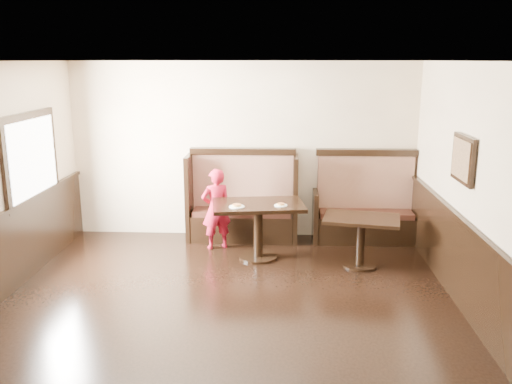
# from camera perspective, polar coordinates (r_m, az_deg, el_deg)

# --- Properties ---
(ground) EXTENTS (7.00, 7.00, 0.00)m
(ground) POSITION_cam_1_polar(r_m,az_deg,el_deg) (5.81, -3.89, -15.22)
(ground) COLOR black
(ground) RESTS_ON ground
(room_shell) EXTENTS (7.00, 7.00, 7.00)m
(room_shell) POSITION_cam_1_polar(r_m,az_deg,el_deg) (5.82, -6.62, -7.96)
(room_shell) COLOR beige
(room_shell) RESTS_ON ground
(booth_main) EXTENTS (1.75, 0.72, 1.45)m
(booth_main) POSITION_cam_1_polar(r_m,az_deg,el_deg) (8.67, -1.44, -1.53)
(booth_main) COLOR black
(booth_main) RESTS_ON ground
(booth_neighbor) EXTENTS (1.65, 0.72, 1.45)m
(booth_neighbor) POSITION_cam_1_polar(r_m,az_deg,el_deg) (8.76, 11.40, -1.97)
(booth_neighbor) COLOR black
(booth_neighbor) RESTS_ON ground
(table_main) EXTENTS (1.39, 0.98, 0.82)m
(table_main) POSITION_cam_1_polar(r_m,az_deg,el_deg) (7.76, 0.23, -2.57)
(table_main) COLOR black
(table_main) RESTS_ON ground
(table_neighbor) EXTENTS (1.13, 0.85, 0.71)m
(table_neighbor) POSITION_cam_1_polar(r_m,az_deg,el_deg) (7.63, 11.00, -3.92)
(table_neighbor) COLOR black
(table_neighbor) RESTS_ON ground
(child) EXTENTS (0.53, 0.45, 1.24)m
(child) POSITION_cam_1_polar(r_m,az_deg,el_deg) (8.21, -4.21, -1.78)
(child) COLOR #AD122A
(child) RESTS_ON ground
(pizza_plate_left) EXTENTS (0.22, 0.22, 0.04)m
(pizza_plate_left) POSITION_cam_1_polar(r_m,az_deg,el_deg) (7.53, -2.04, -1.48)
(pizza_plate_left) COLOR white
(pizza_plate_left) RESTS_ON table_main
(pizza_plate_right) EXTENTS (0.19, 0.19, 0.03)m
(pizza_plate_right) POSITION_cam_1_polar(r_m,az_deg,el_deg) (7.60, 2.62, -1.35)
(pizza_plate_right) COLOR white
(pizza_plate_right) RESTS_ON table_main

